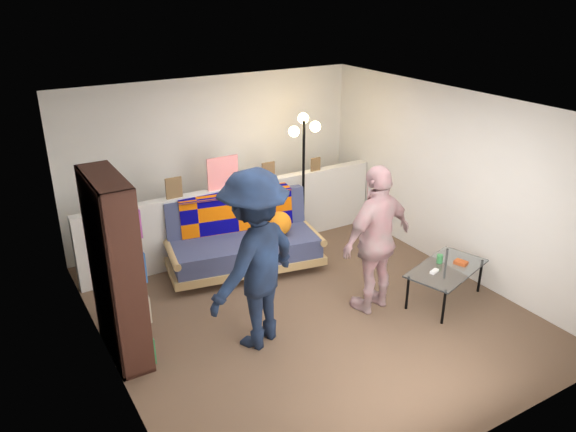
% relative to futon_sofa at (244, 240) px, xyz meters
% --- Properties ---
extents(ground, '(5.00, 5.00, 0.00)m').
position_rel_futon_sofa_xyz_m(ground, '(0.15, -1.29, -0.41)').
color(ground, brown).
rests_on(ground, ground).
extents(room_shell, '(4.60, 5.05, 2.45)m').
position_rel_futon_sofa_xyz_m(room_shell, '(0.15, -0.82, 1.26)').
color(room_shell, silver).
rests_on(room_shell, ground).
extents(half_wall_ledge, '(4.45, 0.15, 1.00)m').
position_rel_futon_sofa_xyz_m(half_wall_ledge, '(0.15, 0.51, 0.09)').
color(half_wall_ledge, silver).
rests_on(half_wall_ledge, ground).
extents(ledge_decor, '(2.97, 0.02, 0.45)m').
position_rel_futon_sofa_xyz_m(ledge_decor, '(-0.07, 0.49, 0.77)').
color(ledge_decor, brown).
rests_on(ledge_decor, half_wall_ledge).
extents(futon_sofa, '(2.17, 1.30, 0.87)m').
position_rel_futon_sofa_xyz_m(futon_sofa, '(0.00, 0.00, 0.00)').
color(futon_sofa, tan).
rests_on(futon_sofa, ground).
extents(bookshelf, '(0.33, 0.98, 1.95)m').
position_rel_futon_sofa_xyz_m(bookshelf, '(-1.93, -1.04, 0.50)').
color(bookshelf, '#321710').
rests_on(bookshelf, ground).
extents(coffee_table, '(1.19, 0.88, 0.55)m').
position_rel_futon_sofa_xyz_m(coffee_table, '(1.71, -2.00, 0.01)').
color(coffee_table, black).
rests_on(coffee_table, ground).
extents(floor_lamp, '(0.39, 0.36, 1.91)m').
position_rel_futon_sofa_xyz_m(floor_lamp, '(1.14, 0.33, 0.95)').
color(floor_lamp, black).
rests_on(floor_lamp, ground).
extents(person_left, '(1.45, 1.18, 1.95)m').
position_rel_futon_sofa_xyz_m(person_left, '(-0.64, -1.57, 0.57)').
color(person_left, black).
rests_on(person_left, ground).
extents(person_right, '(1.10, 0.60, 1.78)m').
position_rel_futon_sofa_xyz_m(person_right, '(0.87, -1.68, 0.48)').
color(person_right, pink).
rests_on(person_right, ground).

